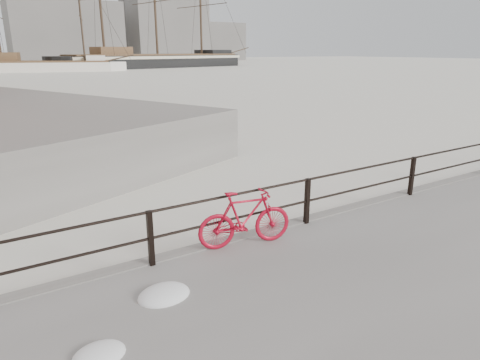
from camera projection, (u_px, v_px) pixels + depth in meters
ground at (403, 206)px, 11.24m from camera, size 400.00×400.00×0.00m
guardrail at (412, 176)px, 10.88m from camera, size 28.00×0.10×1.00m
bicycle at (245, 218)px, 8.02m from camera, size 1.84×0.67×1.10m
barque_black at (158, 68)px, 98.63m from camera, size 60.12×30.29×32.70m
schooner_mid at (46, 72)px, 80.35m from camera, size 33.79×21.03×22.37m
industrial_west at (66, 33)px, 131.88m from camera, size 32.00×18.00×18.00m
industrial_mid at (164, 26)px, 153.00m from camera, size 26.00×20.00×24.00m
industrial_east at (214, 42)px, 170.30m from camera, size 20.00×16.00×14.00m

